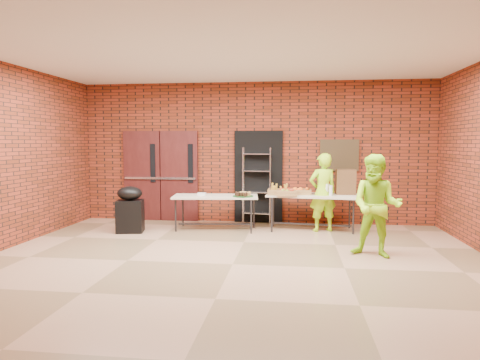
% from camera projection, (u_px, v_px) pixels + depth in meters
% --- Properties ---
extents(room, '(8.08, 7.08, 3.28)m').
position_uv_depth(room, '(233.00, 158.00, 6.30)').
color(room, brown).
rests_on(room, ground).
extents(double_doors, '(1.78, 0.12, 2.10)m').
position_uv_depth(double_doors, '(161.00, 176.00, 10.02)').
color(double_doors, '#441613').
rests_on(double_doors, room).
extents(dark_doorway, '(1.10, 0.06, 2.10)m').
position_uv_depth(dark_doorway, '(258.00, 177.00, 9.76)').
color(dark_doorway, black).
rests_on(dark_doorway, room).
extents(bronze_plaque, '(0.85, 0.04, 0.70)m').
position_uv_depth(bronze_plaque, '(339.00, 155.00, 9.48)').
color(bronze_plaque, '#392917').
rests_on(bronze_plaque, room).
extents(wire_rack, '(0.65, 0.30, 1.72)m').
position_uv_depth(wire_rack, '(257.00, 186.00, 9.64)').
color(wire_rack, silver).
rests_on(wire_rack, room).
extents(table_left, '(1.83, 0.92, 0.72)m').
position_uv_depth(table_left, '(216.00, 198.00, 8.96)').
color(table_left, '#C3AD95').
rests_on(table_left, room).
extents(table_right, '(1.91, 0.98, 0.75)m').
position_uv_depth(table_right, '(312.00, 197.00, 8.90)').
color(table_right, '#C3AD95').
rests_on(table_right, room).
extents(basket_bananas, '(0.45, 0.35, 0.14)m').
position_uv_depth(basket_bananas, '(279.00, 192.00, 8.88)').
color(basket_bananas, olive).
rests_on(basket_bananas, table_right).
extents(basket_oranges, '(0.43, 0.33, 0.13)m').
position_uv_depth(basket_oranges, '(301.00, 191.00, 8.94)').
color(basket_oranges, olive).
rests_on(basket_oranges, table_right).
extents(basket_apples, '(0.42, 0.33, 0.13)m').
position_uv_depth(basket_apples, '(287.00, 193.00, 8.75)').
color(basket_apples, olive).
rests_on(basket_apples, table_right).
extents(muffin_tray, '(0.43, 0.43, 0.11)m').
position_uv_depth(muffin_tray, '(243.00, 194.00, 8.78)').
color(muffin_tray, '#124519').
rests_on(muffin_tray, table_left).
extents(napkin_box, '(0.17, 0.11, 0.06)m').
position_uv_depth(napkin_box, '(202.00, 194.00, 8.98)').
color(napkin_box, silver).
rests_on(napkin_box, table_left).
extents(coffee_dispenser, '(0.40, 0.35, 0.52)m').
position_uv_depth(coffee_dispenser, '(346.00, 182.00, 8.94)').
color(coffee_dispenser, brown).
rests_on(coffee_dispenser, table_right).
extents(cup_stack_front, '(0.08, 0.08, 0.24)m').
position_uv_depth(cup_stack_front, '(327.00, 190.00, 8.74)').
color(cup_stack_front, silver).
rests_on(cup_stack_front, table_right).
extents(cup_stack_mid, '(0.07, 0.07, 0.21)m').
position_uv_depth(cup_stack_mid, '(331.00, 191.00, 8.65)').
color(cup_stack_mid, silver).
rests_on(cup_stack_mid, table_right).
extents(cup_stack_back, '(0.07, 0.07, 0.22)m').
position_uv_depth(cup_stack_back, '(329.00, 189.00, 8.88)').
color(cup_stack_back, silver).
rests_on(cup_stack_back, table_right).
extents(covered_grill, '(0.59, 0.52, 0.94)m').
position_uv_depth(covered_grill, '(130.00, 209.00, 8.72)').
color(covered_grill, black).
rests_on(covered_grill, room).
extents(volunteer_woman, '(0.69, 0.56, 1.62)m').
position_uv_depth(volunteer_woman, '(323.00, 192.00, 8.79)').
color(volunteer_woman, '#A1E519').
rests_on(volunteer_woman, room).
extents(volunteer_man, '(0.97, 0.87, 1.65)m').
position_uv_depth(volunteer_man, '(376.00, 206.00, 6.81)').
color(volunteer_man, '#A1E519').
rests_on(volunteer_man, room).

